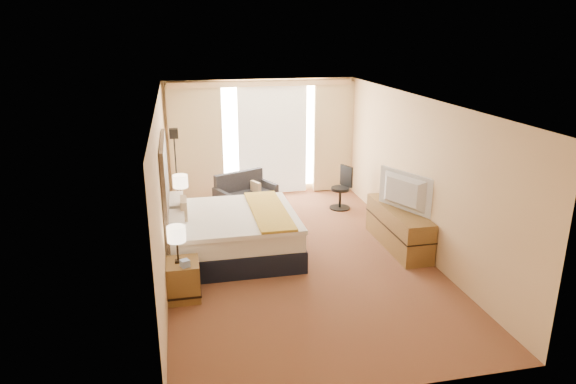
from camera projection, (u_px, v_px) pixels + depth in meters
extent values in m
cube|color=#4E1616|center=(296.00, 255.00, 8.66)|extent=(4.20, 7.00, 0.02)
cube|color=white|center=(297.00, 100.00, 7.86)|extent=(4.20, 7.00, 0.02)
cube|color=#E0BB88|center=(261.00, 138.00, 11.52)|extent=(4.20, 0.02, 2.60)
cube|color=#E0BB88|center=(377.00, 281.00, 5.00)|extent=(4.20, 0.02, 2.60)
cube|color=#E0BB88|center=(163.00, 190.00, 7.84)|extent=(0.02, 7.00, 2.60)
cube|color=#E0BB88|center=(417.00, 174.00, 8.68)|extent=(0.02, 7.00, 2.60)
cube|color=black|center=(166.00, 187.00, 8.04)|extent=(0.06, 1.85, 1.50)
cube|color=olive|center=(183.00, 280.00, 7.22)|extent=(0.45, 0.52, 0.55)
cube|color=olive|center=(181.00, 218.00, 9.55)|extent=(0.45, 0.52, 0.55)
cube|color=olive|center=(398.00, 227.00, 8.92)|extent=(0.50, 1.80, 0.70)
cube|color=white|center=(272.00, 137.00, 11.53)|extent=(2.30, 0.02, 2.30)
cube|color=beige|center=(196.00, 143.00, 11.12)|extent=(1.15, 0.09, 2.50)
cube|color=beige|center=(333.00, 137.00, 11.75)|extent=(0.90, 0.09, 2.50)
cube|color=silver|center=(273.00, 139.00, 11.51)|extent=(1.55, 0.04, 2.50)
cube|color=#E0BB88|center=(261.00, 83.00, 11.00)|extent=(4.00, 0.16, 0.12)
cube|color=black|center=(232.00, 245.00, 8.63)|extent=(2.15, 1.95, 0.36)
cube|color=white|center=(231.00, 226.00, 8.53)|extent=(2.10, 1.90, 0.31)
cube|color=white|center=(236.00, 216.00, 8.49)|extent=(1.97, 1.97, 0.07)
cube|color=gold|center=(269.00, 210.00, 8.59)|extent=(0.56, 1.97, 0.04)
cube|color=white|center=(175.00, 223.00, 7.82)|extent=(0.29, 0.80, 0.18)
cube|color=white|center=(175.00, 203.00, 8.69)|extent=(0.29, 0.80, 0.18)
cube|color=beige|center=(184.00, 210.00, 8.27)|extent=(0.10, 0.43, 0.37)
cube|color=#53171A|center=(246.00, 204.00, 10.80)|extent=(1.40, 1.12, 0.22)
cube|color=#2D2D32|center=(247.00, 197.00, 10.71)|extent=(1.26, 0.96, 0.14)
cube|color=#2D2D32|center=(239.00, 183.00, 10.87)|extent=(1.09, 0.60, 0.48)
cube|color=#2D2D32|center=(222.00, 200.00, 10.41)|extent=(0.36, 0.64, 0.40)
cube|color=#2D2D32|center=(268.00, 190.00, 11.07)|extent=(0.36, 0.64, 0.40)
cube|color=beige|center=(256.00, 188.00, 10.79)|extent=(0.19, 0.31, 0.28)
cube|color=black|center=(179.00, 216.00, 10.41)|extent=(0.23, 0.23, 0.02)
cylinder|color=black|center=(177.00, 177.00, 10.16)|extent=(0.03, 0.03, 1.61)
cube|color=black|center=(174.00, 133.00, 9.89)|extent=(0.17, 0.17, 0.19)
cylinder|color=black|center=(340.00, 208.00, 10.90)|extent=(0.44, 0.44, 0.03)
cylinder|color=black|center=(340.00, 198.00, 10.83)|extent=(0.05, 0.05, 0.40)
cylinder|color=black|center=(340.00, 189.00, 10.77)|extent=(0.39, 0.39, 0.06)
cube|color=black|center=(346.00, 176.00, 10.78)|extent=(0.18, 0.34, 0.44)
cube|color=black|center=(178.00, 261.00, 7.12)|extent=(0.09, 0.09, 0.04)
cylinder|color=black|center=(177.00, 249.00, 7.07)|extent=(0.03, 0.03, 0.32)
cylinder|color=#F8E0BA|center=(176.00, 234.00, 7.00)|extent=(0.25, 0.25, 0.22)
cube|color=black|center=(182.00, 204.00, 9.44)|extent=(0.10, 0.10, 0.04)
cylinder|color=black|center=(181.00, 194.00, 9.39)|extent=(0.03, 0.03, 0.34)
cylinder|color=#F8E0BA|center=(180.00, 181.00, 9.31)|extent=(0.27, 0.27, 0.23)
cube|color=#839BCA|center=(185.00, 263.00, 6.98)|extent=(0.15, 0.15, 0.10)
cube|color=black|center=(183.00, 202.00, 9.52)|extent=(0.20, 0.18, 0.06)
imported|color=black|center=(401.00, 192.00, 8.59)|extent=(0.60, 1.11, 0.66)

